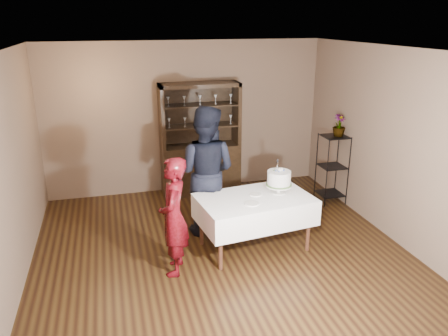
{
  "coord_description": "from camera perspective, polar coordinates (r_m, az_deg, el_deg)",
  "views": [
    {
      "loc": [
        -1.35,
        -5.14,
        3.06
      ],
      "look_at": [
        0.06,
        0.1,
        1.18
      ],
      "focal_mm": 35.0,
      "sensor_mm": 36.0,
      "label": 1
    }
  ],
  "objects": [
    {
      "name": "plant_etagere",
      "position": [
        7.69,
        13.95,
        0.22
      ],
      "size": [
        0.42,
        0.42,
        1.2
      ],
      "color": "black",
      "rests_on": "floor"
    },
    {
      "name": "plate_near",
      "position": [
        5.72,
        3.64,
        -4.63
      ],
      "size": [
        0.25,
        0.25,
        0.01
      ],
      "primitive_type": "cylinder",
      "rotation": [
        0.0,
        0.0,
        0.36
      ],
      "color": "white",
      "rests_on": "cake_table"
    },
    {
      "name": "woman",
      "position": [
        5.4,
        -6.61,
        -6.34
      ],
      "size": [
        0.49,
        0.62,
        1.51
      ],
      "primitive_type": "imported",
      "rotation": [
        0.0,
        0.0,
        -1.82
      ],
      "color": "#3B0506",
      "rests_on": "floor"
    },
    {
      "name": "cake_table",
      "position": [
        6.0,
        4.01,
        -5.42
      ],
      "size": [
        1.62,
        1.12,
        0.76
      ],
      "rotation": [
        0.0,
        0.0,
        0.13
      ],
      "color": "white",
      "rests_on": "floor"
    },
    {
      "name": "wall_right",
      "position": [
        6.64,
        21.0,
        2.86
      ],
      "size": [
        0.02,
        5.0,
        2.7
      ],
      "primitive_type": "cube",
      "color": "brown",
      "rests_on": "floor"
    },
    {
      "name": "floor",
      "position": [
        6.13,
        -0.35,
        -10.88
      ],
      "size": [
        5.0,
        5.0,
        0.0
      ],
      "primitive_type": "plane",
      "color": "black",
      "rests_on": "ground"
    },
    {
      "name": "ceiling",
      "position": [
        5.32,
        -0.41,
        15.2
      ],
      "size": [
        5.0,
        5.0,
        0.0
      ],
      "primitive_type": "plane",
      "rotation": [
        3.14,
        0.0,
        0.0
      ],
      "color": "silver",
      "rests_on": "back_wall"
    },
    {
      "name": "potted_plant",
      "position": [
        7.5,
        14.8,
        5.41
      ],
      "size": [
        0.25,
        0.25,
        0.37
      ],
      "primitive_type": "imported",
      "rotation": [
        0.0,
        0.0,
        0.28
      ],
      "color": "#476C33",
      "rests_on": "plant_etagere"
    },
    {
      "name": "wall_left",
      "position": [
        5.54,
        -26.28,
        -0.96
      ],
      "size": [
        0.02,
        5.0,
        2.7
      ],
      "primitive_type": "cube",
      "color": "brown",
      "rests_on": "floor"
    },
    {
      "name": "back_wall",
      "position": [
        7.94,
        -4.99,
        6.55
      ],
      "size": [
        5.0,
        0.02,
        2.7
      ],
      "primitive_type": "cube",
      "color": "brown",
      "rests_on": "floor"
    },
    {
      "name": "china_hutch",
      "position": [
        7.92,
        -3.11,
        1.43
      ],
      "size": [
        1.4,
        0.48,
        2.0
      ],
      "color": "black",
      "rests_on": "floor"
    },
    {
      "name": "man",
      "position": [
        6.3,
        -2.47,
        -0.44
      ],
      "size": [
        1.17,
        1.09,
        1.92
      ],
      "primitive_type": "imported",
      "rotation": [
        0.0,
        0.0,
        2.63
      ],
      "color": "black",
      "rests_on": "floor"
    },
    {
      "name": "plate_far",
      "position": [
        6.0,
        4.13,
        -3.45
      ],
      "size": [
        0.19,
        0.19,
        0.01
      ],
      "primitive_type": "cylinder",
      "rotation": [
        0.0,
        0.0,
        0.16
      ],
      "color": "white",
      "rests_on": "cake_table"
    },
    {
      "name": "cake",
      "position": [
        6.04,
        7.19,
        -1.47
      ],
      "size": [
        0.36,
        0.36,
        0.5
      ],
      "rotation": [
        0.0,
        0.0,
        -0.14
      ],
      "color": "white",
      "rests_on": "cake_table"
    }
  ]
}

